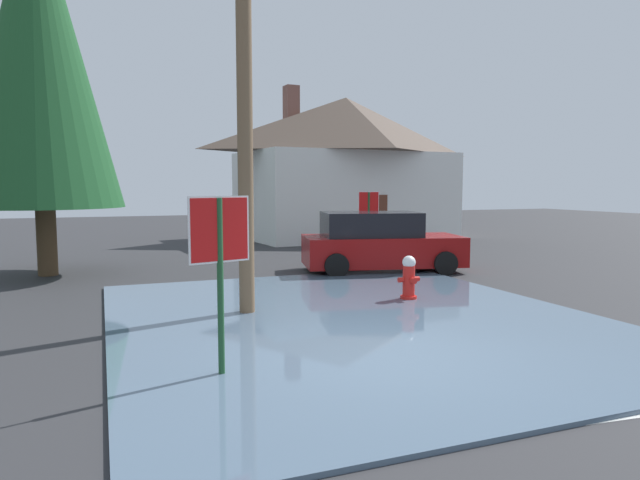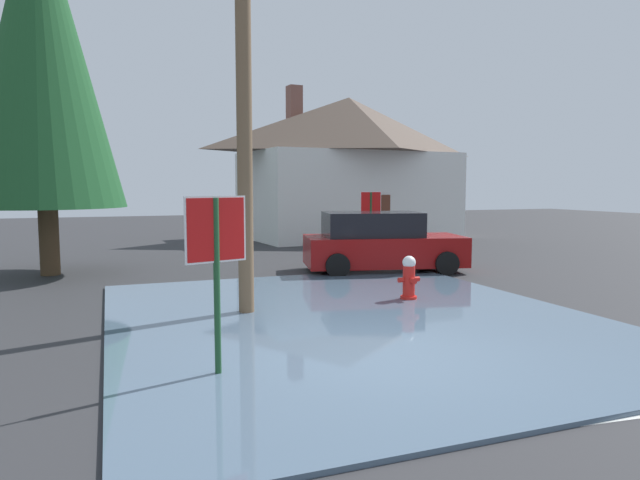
{
  "view_description": "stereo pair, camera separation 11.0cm",
  "coord_description": "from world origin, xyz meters",
  "px_view_note": "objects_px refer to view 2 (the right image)",
  "views": [
    {
      "loc": [
        -3.55,
        -6.71,
        2.38
      ],
      "look_at": [
        0.64,
        4.09,
        1.26
      ],
      "focal_mm": 31.69,
      "sensor_mm": 36.0,
      "label": 1
    },
    {
      "loc": [
        -3.44,
        -6.74,
        2.38
      ],
      "look_at": [
        0.64,
        4.09,
        1.26
      ],
      "focal_mm": 31.69,
      "sensor_mm": 36.0,
      "label": 2
    }
  ],
  "objects_px": {
    "parked_car": "(380,243)",
    "pine_tree_tall_left": "(40,49)",
    "stop_sign_far": "(371,210)",
    "utility_pole": "(243,44)",
    "stop_sign_near": "(216,248)",
    "house": "(349,165)",
    "fire_hydrant": "(409,279)"
  },
  "relations": [
    {
      "from": "parked_car",
      "to": "pine_tree_tall_left",
      "type": "xyz_separation_m",
      "value": [
        -8.56,
        2.54,
        5.12
      ]
    },
    {
      "from": "stop_sign_far",
      "to": "parked_car",
      "type": "bearing_deg",
      "value": -110.93
    },
    {
      "from": "utility_pole",
      "to": "stop_sign_far",
      "type": "xyz_separation_m",
      "value": [
        5.9,
        6.98,
        -3.32
      ]
    },
    {
      "from": "stop_sign_near",
      "to": "house",
      "type": "bearing_deg",
      "value": 61.74
    },
    {
      "from": "stop_sign_near",
      "to": "pine_tree_tall_left",
      "type": "bearing_deg",
      "value": 105.56
    },
    {
      "from": "stop_sign_near",
      "to": "stop_sign_far",
      "type": "relative_size",
      "value": 1.03
    },
    {
      "from": "fire_hydrant",
      "to": "utility_pole",
      "type": "bearing_deg",
      "value": 179.91
    },
    {
      "from": "fire_hydrant",
      "to": "parked_car",
      "type": "height_order",
      "value": "parked_car"
    },
    {
      "from": "utility_pole",
      "to": "pine_tree_tall_left",
      "type": "relative_size",
      "value": 0.94
    },
    {
      "from": "stop_sign_far",
      "to": "pine_tree_tall_left",
      "type": "xyz_separation_m",
      "value": [
        -9.73,
        -0.52,
        4.35
      ]
    },
    {
      "from": "parked_car",
      "to": "pine_tree_tall_left",
      "type": "bearing_deg",
      "value": 163.46
    },
    {
      "from": "stop_sign_near",
      "to": "pine_tree_tall_left",
      "type": "xyz_separation_m",
      "value": [
        -2.71,
        9.71,
        4.29
      ]
    },
    {
      "from": "pine_tree_tall_left",
      "to": "parked_car",
      "type": "bearing_deg",
      "value": -16.54
    },
    {
      "from": "fire_hydrant",
      "to": "utility_pole",
      "type": "xyz_separation_m",
      "value": [
        -3.41,
        0.01,
        4.42
      ]
    },
    {
      "from": "utility_pole",
      "to": "house",
      "type": "relative_size",
      "value": 0.91
    },
    {
      "from": "pine_tree_tall_left",
      "to": "stop_sign_near",
      "type": "bearing_deg",
      "value": -74.44
    },
    {
      "from": "fire_hydrant",
      "to": "parked_car",
      "type": "relative_size",
      "value": 0.2
    },
    {
      "from": "pine_tree_tall_left",
      "to": "house",
      "type": "bearing_deg",
      "value": 32.15
    },
    {
      "from": "stop_sign_near",
      "to": "parked_car",
      "type": "xyz_separation_m",
      "value": [
        5.86,
        7.17,
        -0.83
      ]
    },
    {
      "from": "stop_sign_near",
      "to": "utility_pole",
      "type": "height_order",
      "value": "utility_pole"
    },
    {
      "from": "stop_sign_far",
      "to": "house",
      "type": "bearing_deg",
      "value": 72.3
    },
    {
      "from": "utility_pole",
      "to": "house",
      "type": "bearing_deg",
      "value": 59.81
    },
    {
      "from": "house",
      "to": "parked_car",
      "type": "height_order",
      "value": "house"
    },
    {
      "from": "fire_hydrant",
      "to": "house",
      "type": "distance_m",
      "value": 15.04
    },
    {
      "from": "stop_sign_far",
      "to": "parked_car",
      "type": "relative_size",
      "value": 0.47
    },
    {
      "from": "stop_sign_near",
      "to": "utility_pole",
      "type": "bearing_deg",
      "value": 70.89
    },
    {
      "from": "fire_hydrant",
      "to": "house",
      "type": "bearing_deg",
      "value": 71.32
    },
    {
      "from": "fire_hydrant",
      "to": "house",
      "type": "xyz_separation_m",
      "value": [
        4.73,
        13.99,
        2.86
      ]
    },
    {
      "from": "pine_tree_tall_left",
      "to": "stop_sign_far",
      "type": "bearing_deg",
      "value": 3.04
    },
    {
      "from": "fire_hydrant",
      "to": "parked_car",
      "type": "bearing_deg",
      "value": 71.36
    },
    {
      "from": "house",
      "to": "pine_tree_tall_left",
      "type": "distance_m",
      "value": 14.37
    },
    {
      "from": "stop_sign_far",
      "to": "parked_car",
      "type": "distance_m",
      "value": 3.37
    }
  ]
}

